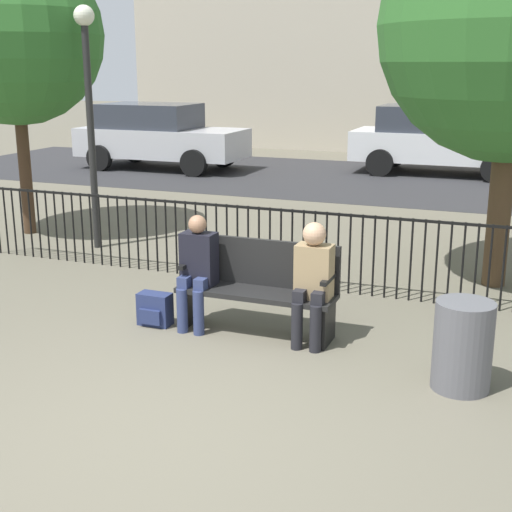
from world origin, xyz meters
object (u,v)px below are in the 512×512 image
object	(u,v)px
park_bench	(259,284)
backpack	(155,310)
parked_car_1	(438,139)
parked_car_2	(159,135)
seated_person_0	(197,267)
trash_bin	(463,346)
seated_person_1	(313,277)
lamp_post	(88,90)
tree_1	(14,36)

from	to	relation	value
park_bench	backpack	xyz separation A→B (m)	(-1.06, -0.22, -0.32)
parked_car_1	parked_car_2	distance (m)	6.88
park_bench	backpack	bearing A→B (deg)	-168.17
seated_person_0	trash_bin	distance (m)	2.68
parked_car_1	trash_bin	bearing A→B (deg)	-81.56
seated_person_1	lamp_post	distance (m)	4.93
park_bench	trash_bin	size ratio (longest dim) A/B	2.11
lamp_post	parked_car_1	distance (m)	9.87
seated_person_1	parked_car_1	distance (m)	11.49
backpack	lamp_post	distance (m)	4.02
seated_person_1	parked_car_1	world-z (taller)	parked_car_1
park_bench	seated_person_0	world-z (taller)	seated_person_0
park_bench	trash_bin	bearing A→B (deg)	-16.70
seated_person_0	parked_car_1	bearing A→B (deg)	85.75
tree_1	trash_bin	size ratio (longest dim) A/B	5.78
lamp_post	park_bench	bearing A→B (deg)	-33.93
park_bench	tree_1	xyz separation A→B (m)	(-4.92, 2.69, 2.50)
tree_1	seated_person_0	bearing A→B (deg)	-33.17
seated_person_1	lamp_post	world-z (taller)	lamp_post
seated_person_0	tree_1	bearing A→B (deg)	146.83
park_bench	trash_bin	world-z (taller)	park_bench
seated_person_0	backpack	distance (m)	0.66
seated_person_0	lamp_post	size ratio (longest dim) A/B	0.35
seated_person_0	tree_1	size ratio (longest dim) A/B	0.27
park_bench	parked_car_2	distance (m)	11.64
backpack	parked_car_2	world-z (taller)	parked_car_2
trash_bin	parked_car_1	bearing A→B (deg)	98.44
backpack	lamp_post	world-z (taller)	lamp_post
backpack	trash_bin	xyz separation A→B (m)	(3.07, -0.38, 0.21)
seated_person_1	tree_1	size ratio (longest dim) A/B	0.27
lamp_post	parked_car_2	distance (m)	8.12
seated_person_1	seated_person_0	bearing A→B (deg)	-179.93
park_bench	tree_1	world-z (taller)	tree_1
seated_person_0	backpack	xyz separation A→B (m)	(-0.45, -0.09, -0.48)
seated_person_0	tree_1	xyz separation A→B (m)	(-4.31, 2.82, 2.35)
parked_car_1	trash_bin	distance (m)	12.10
seated_person_1	parked_car_2	world-z (taller)	parked_car_2
seated_person_0	trash_bin	world-z (taller)	seated_person_0
lamp_post	parked_car_1	bearing A→B (deg)	68.06
park_bench	lamp_post	xyz separation A→B (m)	(-3.41, 2.29, 1.76)
park_bench	parked_car_1	world-z (taller)	parked_car_1
backpack	parked_car_2	size ratio (longest dim) A/B	0.08
trash_bin	parked_car_2	bearing A→B (deg)	129.38
tree_1	lamp_post	xyz separation A→B (m)	(1.51, -0.40, -0.74)
seated_person_1	backpack	bearing A→B (deg)	-176.75
lamp_post	tree_1	bearing A→B (deg)	165.36
parked_car_1	seated_person_0	bearing A→B (deg)	-94.25
backpack	tree_1	world-z (taller)	tree_1
seated_person_0	tree_1	distance (m)	5.66
seated_person_1	backpack	size ratio (longest dim) A/B	3.51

